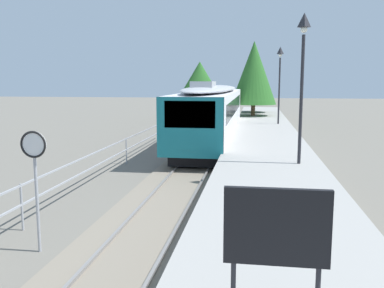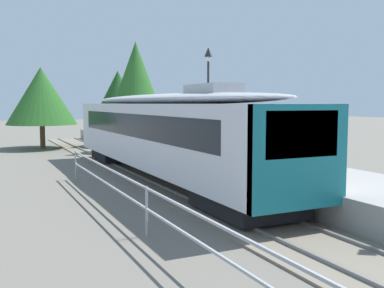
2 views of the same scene
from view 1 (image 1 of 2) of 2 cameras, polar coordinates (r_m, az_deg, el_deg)
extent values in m
plane|color=#6B665B|center=(20.92, -7.28, -2.22)|extent=(160.00, 160.00, 0.00)
cube|color=slate|center=(20.31, 0.89, -2.39)|extent=(3.20, 60.00, 0.06)
cube|color=slate|center=(20.40, -1.11, -2.14)|extent=(0.08, 60.00, 0.08)
cube|color=slate|center=(20.21, 2.92, -2.25)|extent=(0.08, 60.00, 0.08)
cube|color=silver|center=(26.34, 2.78, 4.36)|extent=(2.80, 18.23, 2.55)
cube|color=#19757F|center=(17.43, -0.26, 2.23)|extent=(2.80, 0.24, 2.55)
cube|color=black|center=(17.30, -0.31, 4.05)|extent=(2.13, 0.08, 1.12)
cube|color=black|center=(26.31, 2.78, 5.24)|extent=(2.82, 15.32, 0.92)
ellipsoid|color=#A8AAAF|center=(26.28, 2.80, 7.52)|extent=(2.69, 17.50, 0.44)
cube|color=#A8AAAF|center=(21.74, 1.57, 8.06)|extent=(1.10, 2.20, 0.36)
cube|color=#EAE5C6|center=(17.50, -0.30, -1.04)|extent=(1.00, 0.10, 0.20)
cube|color=black|center=(19.91, 0.76, -1.49)|extent=(2.24, 3.20, 0.55)
cube|color=black|center=(33.14, 3.95, 2.51)|extent=(2.24, 3.20, 0.55)
cube|color=#999691|center=(20.06, 10.13, -1.44)|extent=(3.90, 60.00, 0.90)
cylinder|color=#232328|center=(15.56, 14.66, 5.76)|extent=(0.12, 0.12, 4.60)
pyramid|color=#232328|center=(15.69, 15.06, 16.02)|extent=(0.34, 0.34, 0.50)
sphere|color=silver|center=(15.65, 15.01, 14.86)|extent=(0.24, 0.24, 0.24)
cylinder|color=#232328|center=(30.18, 11.79, 7.07)|extent=(0.12, 0.12, 4.60)
pyramid|color=#232328|center=(30.25, 11.95, 12.38)|extent=(0.34, 0.34, 0.50)
sphere|color=silver|center=(30.22, 11.93, 11.77)|extent=(0.24, 0.24, 0.24)
cube|color=black|center=(4.91, 11.48, -11.03)|extent=(1.20, 0.08, 0.90)
cylinder|color=#9EA0A5|center=(10.19, -20.31, -7.84)|extent=(0.07, 0.07, 2.20)
cylinder|color=white|center=(9.88, -20.79, -0.05)|extent=(0.60, 0.03, 0.60)
torus|color=black|center=(9.87, -20.83, -0.06)|extent=(0.61, 0.05, 0.61)
cube|color=#9EA0A5|center=(11.75, -22.33, -5.30)|extent=(0.05, 36.00, 0.05)
cube|color=#9EA0A5|center=(11.88, -22.19, -7.70)|extent=(0.05, 36.00, 0.05)
cylinder|color=#9EA0A5|center=(11.90, -22.17, -7.99)|extent=(0.06, 0.06, 1.25)
cylinder|color=#9EA0A5|center=(19.96, -8.93, -0.96)|extent=(0.06, 0.06, 1.25)
cylinder|color=#9EA0A5|center=(28.58, -3.50, 1.98)|extent=(0.06, 0.06, 1.25)
cylinder|color=brown|center=(37.10, 8.30, 3.92)|extent=(0.36, 0.36, 1.91)
cone|color=#286023|center=(37.00, 8.42, 9.57)|extent=(3.94, 3.94, 5.40)
cylinder|color=brown|center=(42.62, 1.06, 4.48)|extent=(0.36, 0.36, 1.73)
cone|color=#286023|center=(42.51, 1.07, 8.41)|extent=(4.95, 4.95, 4.11)
cylinder|color=brown|center=(41.28, 8.30, 4.42)|extent=(0.36, 0.36, 1.97)
cone|color=#1E4C1E|center=(41.18, 8.38, 8.36)|extent=(3.84, 3.84, 3.70)
camera|label=2|loc=(12.92, -38.99, 3.86)|focal=41.47mm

